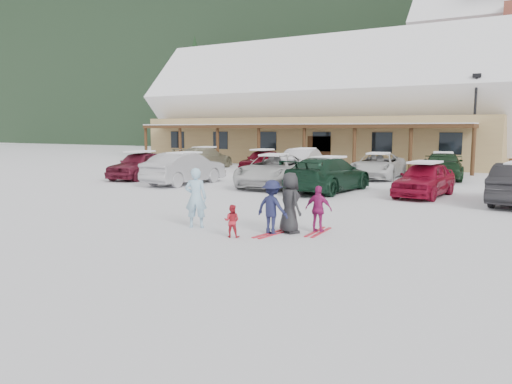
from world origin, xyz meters
The scene contains 23 objects.
ground centered at (0.00, 0.00, 0.00)m, with size 160.00×160.00×0.00m, color white.
forested_hillside centered at (0.00, 85.00, 19.00)m, with size 300.00×70.00×38.00m, color black.
day_lodge centered at (-9.00, 27.96, 3.94)m, with size 29.12×12.50×10.38m.
lamp_post centered at (3.28, 23.47, 3.47)m, with size 0.50×0.25×6.14m.
conifer_0 centered at (-26.00, 30.00, 5.69)m, with size 4.40×4.40×10.20m.
conifer_2 centered at (-30.00, 42.00, 6.83)m, with size 5.28×5.28×12.24m.
adult_skier centered at (-1.17, 0.21, 0.83)m, with size 0.61×0.40×1.67m, color #9AC8E3.
toddler_red centered at (0.38, -0.36, 0.42)m, with size 0.41×0.32×0.84m, color red.
child_navy centered at (1.09, 0.47, 0.71)m, with size 0.92×0.53×1.42m, color #1A1E41.
skis_child_navy centered at (1.09, 0.47, 0.01)m, with size 0.20×1.40×0.03m, color red.
child_magenta centered at (2.06, 1.25, 0.62)m, with size 0.73×0.30×1.25m, color #A01D67.
skis_child_magenta centered at (2.06, 1.25, 0.01)m, with size 0.20×1.40×0.03m, color red.
bystander_dark centered at (1.41, 0.85, 0.80)m, with size 0.78×0.51×1.60m, color #242427.
parked_car_0 centered at (-11.99, 9.68, 0.76)m, with size 1.78×4.43×1.51m, color maroon.
parked_car_1 centered at (-8.23, 8.79, 0.78)m, with size 1.66×4.76×1.57m, color #A7A6AA.
parked_car_2 centered at (-3.96, 10.14, 0.76)m, with size 2.52×5.47×1.52m, color silver.
parked_car_3 centered at (-0.94, 9.51, 0.76)m, with size 2.12×5.22×1.52m, color #123020.
parked_car_4 centered at (3.02, 9.98, 0.70)m, with size 1.66×4.12×1.40m, color maroon.
parked_car_7 centered at (-13.10, 17.27, 0.74)m, with size 2.08×5.11×1.48m, color gray.
parked_car_8 centered at (-8.54, 17.26, 0.71)m, with size 1.67×4.14×1.41m, color #5E0916.
parked_car_9 centered at (-5.49, 17.13, 0.77)m, with size 1.63×4.67×1.54m, color silver.
parked_car_10 centered at (-0.73, 16.35, 0.70)m, with size 2.33×5.04×1.40m, color silver.
parked_car_11 centered at (2.45, 17.64, 0.73)m, with size 2.04×5.02×1.46m, color black.
Camera 1 is at (7.06, -10.81, 2.73)m, focal length 35.00 mm.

